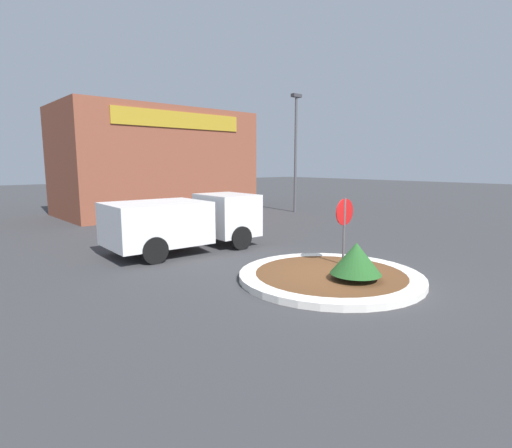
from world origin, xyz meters
TOP-DOWN VIEW (x-y plane):
  - ground_plane at (0.00, 0.00)m, footprint 120.00×120.00m
  - traffic_island at (0.00, 0.00)m, footprint 4.85×4.85m
  - stop_sign at (1.02, 0.35)m, footprint 0.76×0.07m
  - island_shrub at (-0.01, -0.81)m, footprint 1.27×1.27m
  - utility_truck at (-1.07, 5.64)m, footprint 5.40×2.57m
  - storefront_building at (3.65, 16.69)m, footprint 11.39×6.07m
  - light_pole at (10.32, 11.06)m, footprint 0.70×0.30m

SIDE VIEW (x-z plane):
  - ground_plane at x=0.00m, z-range 0.00..0.00m
  - traffic_island at x=0.00m, z-range 0.00..0.18m
  - island_shrub at x=-0.01m, z-range 0.25..1.20m
  - utility_truck at x=-1.07m, z-range 0.12..2.04m
  - stop_sign at x=1.02m, z-range 0.41..2.51m
  - storefront_building at x=3.65m, z-range 0.00..6.30m
  - light_pole at x=10.32m, z-range 0.57..7.87m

